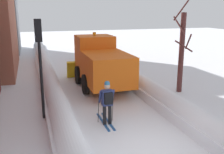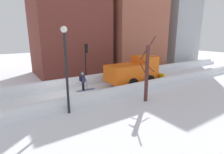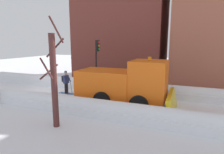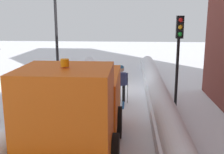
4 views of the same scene
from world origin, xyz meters
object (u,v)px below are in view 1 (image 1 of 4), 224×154
at_px(traffic_light_pole, 39,50).
at_px(bare_tree_near, 182,51).
at_px(plow_truck, 100,62).
at_px(skier, 107,101).

relative_size(traffic_light_pole, bare_tree_near, 0.83).
relative_size(plow_truck, traffic_light_pole, 1.45).
bearing_deg(skier, traffic_light_pole, 146.97).
xyz_separation_m(skier, bare_tree_near, (5.08, 3.00, 1.27)).
bearing_deg(plow_truck, traffic_light_pole, -133.66).
bearing_deg(skier, plow_truck, 77.88).
height_order(plow_truck, traffic_light_pole, traffic_light_pole).
distance_m(plow_truck, bare_tree_near, 4.60).
distance_m(plow_truck, traffic_light_pole, 5.26).
bearing_deg(traffic_light_pole, skier, -33.03).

